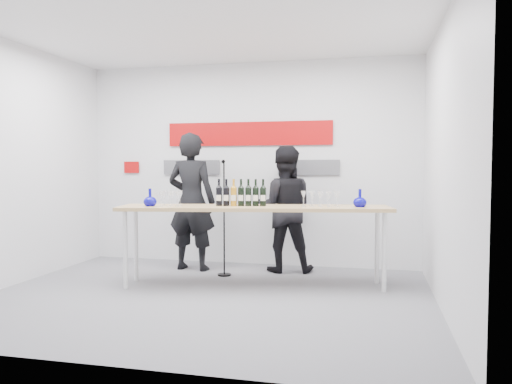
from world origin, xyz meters
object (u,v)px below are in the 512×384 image
tasting_table (254,212)px  mic_stand (224,240)px  presenter_right (284,209)px  presenter_left (192,202)px

tasting_table → mic_stand: mic_stand is taller
presenter_right → mic_stand: 0.95m
tasting_table → presenter_left: (-1.09, 0.75, 0.06)m
presenter_right → mic_stand: size_ratio=1.12×
tasting_table → presenter_right: bearing=67.6°
presenter_left → presenter_right: bearing=-166.8°
tasting_table → presenter_right: size_ratio=1.91×
presenter_left → presenter_right: 1.31m
tasting_table → mic_stand: 0.84m
presenter_left → presenter_right: size_ratio=1.11×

